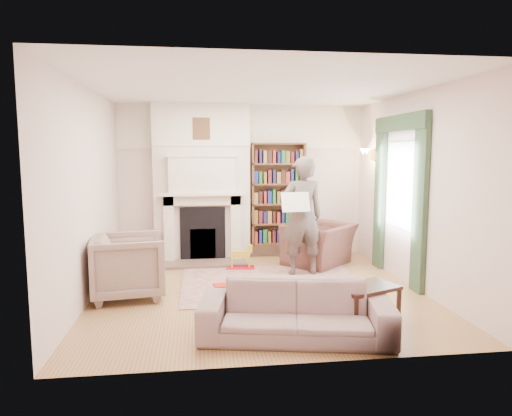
{
  "coord_description": "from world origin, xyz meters",
  "views": [
    {
      "loc": [
        -0.82,
        -6.18,
        1.94
      ],
      "look_at": [
        0.0,
        0.25,
        1.15
      ],
      "focal_mm": 32.0,
      "sensor_mm": 36.0,
      "label": 1
    }
  ],
  "objects": [
    {
      "name": "floor",
      "position": [
        0.0,
        0.0,
        0.0
      ],
      "size": [
        4.5,
        4.5,
        0.0
      ],
      "primitive_type": "plane",
      "color": "olive",
      "rests_on": "ground"
    },
    {
      "name": "ceiling",
      "position": [
        0.0,
        0.0,
        2.8
      ],
      "size": [
        4.5,
        4.5,
        0.0
      ],
      "primitive_type": "plane",
      "rotation": [
        3.14,
        0.0,
        0.0
      ],
      "color": "white",
      "rests_on": "wall_back"
    },
    {
      "name": "wall_back",
      "position": [
        0.0,
        2.25,
        1.4
      ],
      "size": [
        4.5,
        0.0,
        4.5
      ],
      "primitive_type": "plane",
      "rotation": [
        1.57,
        0.0,
        0.0
      ],
      "color": "silver",
      "rests_on": "floor"
    },
    {
      "name": "wall_front",
      "position": [
        0.0,
        -2.25,
        1.4
      ],
      "size": [
        4.5,
        0.0,
        4.5
      ],
      "primitive_type": "plane",
      "rotation": [
        -1.57,
        0.0,
        0.0
      ],
      "color": "silver",
      "rests_on": "floor"
    },
    {
      "name": "wall_left",
      "position": [
        -2.25,
        0.0,
        1.4
      ],
      "size": [
        0.0,
        4.5,
        4.5
      ],
      "primitive_type": "plane",
      "rotation": [
        1.57,
        0.0,
        1.57
      ],
      "color": "silver",
      "rests_on": "floor"
    },
    {
      "name": "wall_right",
      "position": [
        2.25,
        0.0,
        1.4
      ],
      "size": [
        0.0,
        4.5,
        4.5
      ],
      "primitive_type": "plane",
      "rotation": [
        1.57,
        0.0,
        -1.57
      ],
      "color": "silver",
      "rests_on": "floor"
    },
    {
      "name": "fireplace",
      "position": [
        -0.75,
        2.05,
        1.39
      ],
      "size": [
        1.7,
        0.58,
        2.8
      ],
      "color": "silver",
      "rests_on": "floor"
    },
    {
      "name": "bookcase",
      "position": [
        0.65,
        2.12,
        1.18
      ],
      "size": [
        1.0,
        0.24,
        1.85
      ],
      "primitive_type": "cube",
      "color": "brown",
      "rests_on": "floor"
    },
    {
      "name": "window",
      "position": [
        2.23,
        0.4,
        1.45
      ],
      "size": [
        0.02,
        0.9,
        1.3
      ],
      "primitive_type": "cube",
      "color": "silver",
      "rests_on": "wall_right"
    },
    {
      "name": "curtain_left",
      "position": [
        2.2,
        -0.3,
        1.2
      ],
      "size": [
        0.07,
        0.32,
        2.4
      ],
      "primitive_type": "cube",
      "color": "#2C4129",
      "rests_on": "floor"
    },
    {
      "name": "curtain_right",
      "position": [
        2.2,
        1.1,
        1.2
      ],
      "size": [
        0.07,
        0.32,
        2.4
      ],
      "primitive_type": "cube",
      "color": "#2C4129",
      "rests_on": "floor"
    },
    {
      "name": "pelmet",
      "position": [
        2.19,
        0.4,
        2.38
      ],
      "size": [
        0.09,
        1.7,
        0.24
      ],
      "primitive_type": "cube",
      "color": "#2C4129",
      "rests_on": "wall_right"
    },
    {
      "name": "wall_sconce",
      "position": [
        2.03,
        1.5,
        1.9
      ],
      "size": [
        0.2,
        0.24,
        0.24
      ],
      "primitive_type": null,
      "color": "gold",
      "rests_on": "wall_right"
    },
    {
      "name": "rug",
      "position": [
        0.27,
        0.36,
        0.01
      ],
      "size": [
        2.71,
        2.09,
        0.01
      ],
      "primitive_type": "cube",
      "rotation": [
        0.0,
        0.0,
        -0.01
      ],
      "color": "#BCA68E",
      "rests_on": "floor"
    },
    {
      "name": "armchair_reading",
      "position": [
        1.25,
        1.39,
        0.36
      ],
      "size": [
        1.46,
        1.45,
        0.71
      ],
      "primitive_type": "imported",
      "rotation": [
        0.0,
        0.0,
        3.91
      ],
      "color": "#552F2D",
      "rests_on": "floor"
    },
    {
      "name": "armchair_left",
      "position": [
        -1.76,
        -0.03,
        0.43
      ],
      "size": [
        1.07,
        1.05,
        0.85
      ],
      "primitive_type": "imported",
      "rotation": [
        0.0,
        0.0,
        1.72
      ],
      "color": "#9C9581",
      "rests_on": "floor"
    },
    {
      "name": "sofa",
      "position": [
        0.18,
        -1.66,
        0.29
      ],
      "size": [
        2.11,
        1.15,
        0.58
      ],
      "primitive_type": "imported",
      "rotation": [
        0.0,
        0.0,
        -0.19
      ],
      "color": "gray",
      "rests_on": "floor"
    },
    {
      "name": "man_reading",
      "position": [
        0.8,
        0.79,
        0.94
      ],
      "size": [
        0.72,
        0.51,
        1.88
      ],
      "primitive_type": "imported",
      "rotation": [
        0.0,
        0.0,
        3.23
      ],
      "color": "#514740",
      "rests_on": "floor"
    },
    {
      "name": "newspaper",
      "position": [
        0.65,
        0.59,
        1.19
      ],
      "size": [
        0.45,
        0.16,
        0.3
      ],
      "primitive_type": "cube",
      "rotation": [
        -0.35,
        0.0,
        0.09
      ],
      "color": "white",
      "rests_on": "man_reading"
    },
    {
      "name": "coffee_table",
      "position": [
        1.04,
        -1.39,
        0.23
      ],
      "size": [
        0.82,
        0.69,
        0.45
      ],
      "primitive_type": null,
      "rotation": [
        0.0,
        0.0,
        0.4
      ],
      "color": "#311911",
      "rests_on": "floor"
    },
    {
      "name": "paraffin_heater",
      "position": [
        -1.61,
        1.73,
        0.28
      ],
      "size": [
        0.32,
        0.32,
        0.55
      ],
      "primitive_type": "cylinder",
      "rotation": [
        0.0,
        0.0,
        -0.41
      ],
      "color": "#A6A7AD",
      "rests_on": "floor"
    },
    {
      "name": "rocking_horse",
      "position": [
        -0.14,
        1.25,
        0.21
      ],
      "size": [
        0.48,
        0.22,
        0.41
      ],
      "primitive_type": null,
      "rotation": [
        0.0,
        0.0,
        -0.07
      ],
      "color": "gold",
      "rests_on": "rug"
    },
    {
      "name": "board_game",
      "position": [
        -0.48,
        0.07,
        0.03
      ],
      "size": [
        0.4,
        0.4,
        0.03
      ],
      "primitive_type": "cube",
      "rotation": [
        0.0,
        0.0,
        -0.17
      ],
      "color": "gold",
      "rests_on": "rug"
    },
    {
      "name": "game_box_lid",
      "position": [
        -0.47,
        0.18,
        0.04
      ],
      "size": [
        0.33,
        0.25,
        0.05
      ],
      "primitive_type": "cube",
      "rotation": [
        0.0,
        0.0,
        0.16
      ],
      "color": "#B22714",
      "rests_on": "rug"
    },
    {
      "name": "comic_annuals",
      "position": [
        0.3,
        -0.46,
        0.02
      ],
      "size": [
        0.78,
        0.46,
        0.02
      ],
      "color": "red",
      "rests_on": "rug"
    }
  ]
}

